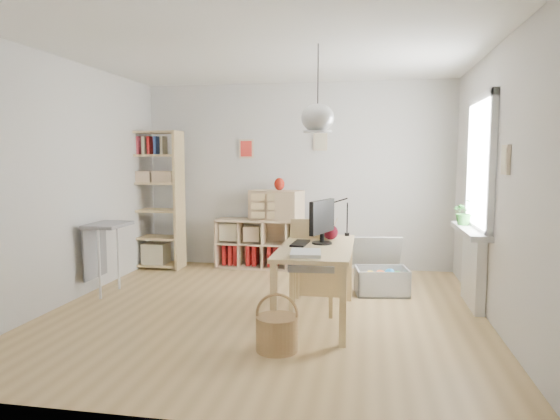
% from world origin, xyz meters
% --- Properties ---
extents(ground, '(4.50, 4.50, 0.00)m').
position_xyz_m(ground, '(0.00, 0.00, 0.00)').
color(ground, tan).
rests_on(ground, ground).
extents(room_shell, '(4.50, 4.50, 4.50)m').
position_xyz_m(room_shell, '(0.55, -0.15, 2.00)').
color(room_shell, silver).
rests_on(room_shell, ground).
extents(window_unit, '(0.07, 1.16, 1.46)m').
position_xyz_m(window_unit, '(2.23, 0.60, 1.55)').
color(window_unit, white).
rests_on(window_unit, ground).
extents(radiator, '(0.10, 0.80, 0.80)m').
position_xyz_m(radiator, '(2.19, 0.60, 0.40)').
color(radiator, white).
rests_on(radiator, ground).
extents(windowsill, '(0.22, 1.20, 0.06)m').
position_xyz_m(windowsill, '(2.14, 0.60, 0.83)').
color(windowsill, silver).
rests_on(windowsill, radiator).
extents(desk, '(0.70, 1.50, 0.75)m').
position_xyz_m(desk, '(0.55, -0.15, 0.66)').
color(desk, '#DEBE80').
rests_on(desk, ground).
extents(cube_shelf, '(1.40, 0.38, 0.72)m').
position_xyz_m(cube_shelf, '(-0.47, 2.08, 0.30)').
color(cube_shelf, tan).
rests_on(cube_shelf, ground).
extents(tall_bookshelf, '(0.80, 0.38, 2.00)m').
position_xyz_m(tall_bookshelf, '(-2.04, 1.80, 1.09)').
color(tall_bookshelf, '#DEBE80').
rests_on(tall_bookshelf, ground).
extents(side_table, '(0.40, 0.55, 0.85)m').
position_xyz_m(side_table, '(-2.04, 0.35, 0.67)').
color(side_table, gray).
rests_on(side_table, ground).
extents(chair, '(0.50, 0.50, 0.96)m').
position_xyz_m(chair, '(0.47, 0.15, 0.55)').
color(chair, gray).
rests_on(chair, ground).
extents(wicker_basket, '(0.36, 0.36, 0.50)m').
position_xyz_m(wicker_basket, '(0.31, -1.03, 0.16)').
color(wicker_basket, '#A4784A').
rests_on(wicker_basket, ground).
extents(storage_chest, '(0.70, 0.77, 0.64)m').
position_xyz_m(storage_chest, '(1.22, 0.96, 0.21)').
color(storage_chest, '#B4B3AF').
rests_on(storage_chest, ground).
extents(monitor, '(0.21, 0.50, 0.45)m').
position_xyz_m(monitor, '(0.59, -0.05, 1.00)').
color(monitor, black).
rests_on(monitor, desk).
extents(keyboard, '(0.16, 0.38, 0.02)m').
position_xyz_m(keyboard, '(0.38, -0.10, 0.76)').
color(keyboard, black).
rests_on(keyboard, desk).
extents(task_lamp, '(0.37, 0.14, 0.40)m').
position_xyz_m(task_lamp, '(0.64, 0.47, 1.02)').
color(task_lamp, black).
rests_on(task_lamp, desk).
extents(yarn_ball, '(0.16, 0.16, 0.16)m').
position_xyz_m(yarn_ball, '(0.66, 0.23, 0.83)').
color(yarn_ball, '#440912').
rests_on(yarn_ball, desk).
extents(paper_tray, '(0.30, 0.36, 0.03)m').
position_xyz_m(paper_tray, '(0.50, -0.65, 0.77)').
color(paper_tray, silver).
rests_on(paper_tray, desk).
extents(drawer_chest, '(0.82, 0.54, 0.43)m').
position_xyz_m(drawer_chest, '(-0.26, 2.04, 0.93)').
color(drawer_chest, tan).
rests_on(drawer_chest, cube_shelf).
extents(red_vase, '(0.15, 0.15, 0.18)m').
position_xyz_m(red_vase, '(-0.22, 2.04, 1.24)').
color(red_vase, maroon).
rests_on(red_vase, drawer_chest).
extents(potted_plant, '(0.31, 0.28, 0.29)m').
position_xyz_m(potted_plant, '(2.12, 0.85, 1.01)').
color(potted_plant, '#266425').
rests_on(potted_plant, windowsill).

